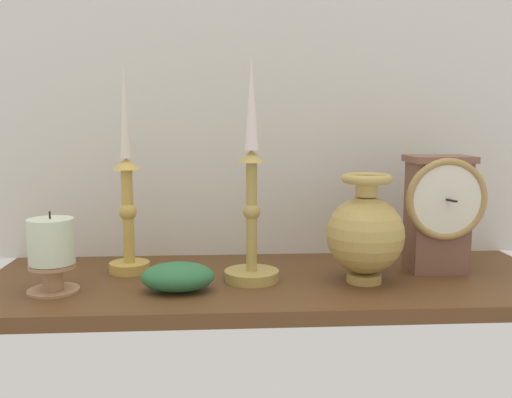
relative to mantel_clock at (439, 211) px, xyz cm
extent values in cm
cube|color=brown|center=(-30.28, -2.14, -12.46)|extent=(100.00, 36.00, 2.40)
cube|color=silver|center=(-30.28, 16.36, 21.24)|extent=(120.00, 2.00, 65.00)
cube|color=brown|center=(0.00, 0.72, -1.28)|extent=(10.02, 7.46, 19.96)
cube|color=brown|center=(0.00, 0.72, 9.30)|extent=(11.22, 8.36, 1.20)
torus|color=#A9854A|center=(0.00, -3.41, 2.55)|extent=(14.52, 1.32, 14.52)
cylinder|color=white|center=(0.00, -3.51, 2.55)|extent=(12.14, 0.40, 12.14)
cube|color=black|center=(0.00, -3.81, 2.55)|extent=(1.64, 4.63, 0.30)
cylinder|color=#B19749|center=(-34.05, -3.78, -10.36)|extent=(9.41, 9.41, 1.80)
cylinder|color=#B19749|center=(-34.05, -3.78, -0.11)|extent=(1.86, 1.86, 18.69)
sphere|color=#B19749|center=(-34.05, -3.78, 0.82)|extent=(2.98, 2.98, 2.98)
cone|color=#B19749|center=(-34.05, -3.78, 10.23)|extent=(4.93, 4.93, 2.00)
cone|color=white|center=(-34.05, -3.78, 18.96)|extent=(2.37, 2.37, 15.47)
cylinder|color=gold|center=(-55.97, 3.25, -10.36)|extent=(7.26, 7.26, 1.80)
cylinder|color=gold|center=(-55.97, 3.25, -0.96)|extent=(2.02, 2.02, 16.99)
sphere|color=gold|center=(-55.97, 3.25, -0.11)|extent=(3.23, 3.23, 3.23)
cone|color=gold|center=(-55.97, 3.25, 8.53)|extent=(5.02, 5.02, 2.00)
cone|color=silver|center=(-55.97, 3.25, 17.89)|extent=(1.89, 1.89, 16.72)
cylinder|color=tan|center=(-14.91, -5.91, -10.46)|extent=(5.94, 5.94, 1.60)
sphere|color=tan|center=(-14.91, -5.91, -3.06)|extent=(13.21, 13.21, 13.21)
cylinder|color=tan|center=(-14.91, -5.91, 5.05)|extent=(3.70, 3.70, 3.00)
torus|color=tan|center=(-14.91, -5.91, 6.54)|extent=(8.54, 8.54, 1.54)
cylinder|color=#A87D54|center=(-66.39, -7.96, -9.13)|extent=(3.29, 3.29, 4.25)
cylinder|color=#A87D54|center=(-66.39, -7.96, -10.86)|extent=(8.23, 8.23, 0.80)
cylinder|color=#A87D54|center=(-66.39, -7.96, -7.01)|extent=(7.40, 7.40, 0.60)
cylinder|color=beige|center=(-66.39, -7.96, -2.96)|extent=(7.25, 7.25, 7.29)
cylinder|color=black|center=(-66.39, -7.96, 1.28)|extent=(0.30, 0.30, 1.20)
ellipsoid|color=#2F6F3F|center=(-46.31, -8.94, -8.90)|extent=(11.87, 8.31, 4.71)
camera|label=1|loc=(-39.31, -97.93, 16.23)|focal=39.53mm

